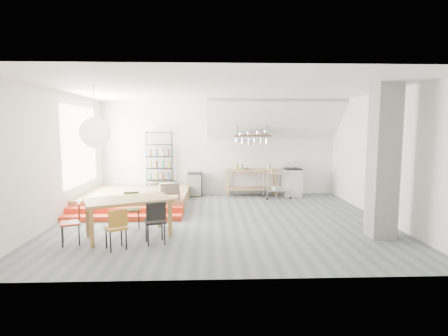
{
  "coord_description": "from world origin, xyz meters",
  "views": [
    {
      "loc": [
        -0.26,
        -8.57,
        2.27
      ],
      "look_at": [
        0.08,
        0.8,
        1.22
      ],
      "focal_mm": 28.0,
      "sensor_mm": 36.0,
      "label": 1
    }
  ],
  "objects_px": {
    "stove": "(292,182)",
    "mini_fridge": "(195,184)",
    "rolling_cart": "(277,182)",
    "dining_table": "(128,203)"
  },
  "relations": [
    {
      "from": "mini_fridge",
      "to": "dining_table",
      "type": "bearing_deg",
      "value": -104.89
    },
    {
      "from": "stove",
      "to": "mini_fridge",
      "type": "distance_m",
      "value": 3.32
    },
    {
      "from": "dining_table",
      "to": "rolling_cart",
      "type": "bearing_deg",
      "value": 21.06
    },
    {
      "from": "stove",
      "to": "dining_table",
      "type": "distance_m",
      "value": 6.34
    },
    {
      "from": "dining_table",
      "to": "mini_fridge",
      "type": "xyz_separation_m",
      "value": [
        1.19,
        4.48,
        -0.33
      ]
    },
    {
      "from": "stove",
      "to": "rolling_cart",
      "type": "bearing_deg",
      "value": -141.66
    },
    {
      "from": "stove",
      "to": "dining_table",
      "type": "bearing_deg",
      "value": -135.48
    },
    {
      "from": "stove",
      "to": "mini_fridge",
      "type": "xyz_separation_m",
      "value": [
        -3.32,
        0.04,
        -0.08
      ]
    },
    {
      "from": "rolling_cart",
      "to": "mini_fridge",
      "type": "bearing_deg",
      "value": 159.27
    },
    {
      "from": "rolling_cart",
      "to": "mini_fridge",
      "type": "distance_m",
      "value": 2.77
    }
  ]
}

